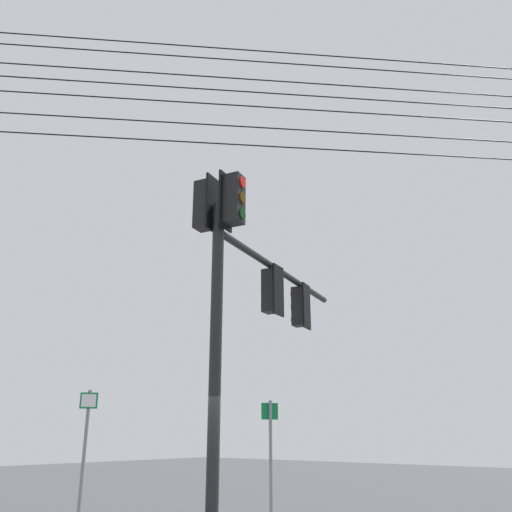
% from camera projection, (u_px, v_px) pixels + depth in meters
% --- Properties ---
extents(signal_mast_assembly, '(5.70, 1.87, 6.34)m').
position_uv_depth(signal_mast_assembly, '(250.00, 289.00, 10.18)').
color(signal_mast_assembly, black).
rests_on(signal_mast_assembly, ground).
extents(route_sign_primary, '(0.27, 0.25, 2.77)m').
position_uv_depth(route_sign_primary, '(84.00, 451.00, 10.33)').
color(route_sign_primary, slate).
rests_on(route_sign_primary, ground).
extents(route_sign_secondary, '(0.34, 0.22, 2.63)m').
position_uv_depth(route_sign_secondary, '(270.00, 450.00, 11.40)').
color(route_sign_secondary, slate).
rests_on(route_sign_secondary, ground).
extents(overhead_wire_span, '(16.33, 16.21, 2.23)m').
position_uv_depth(overhead_wire_span, '(166.00, 88.00, 10.16)').
color(overhead_wire_span, black).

